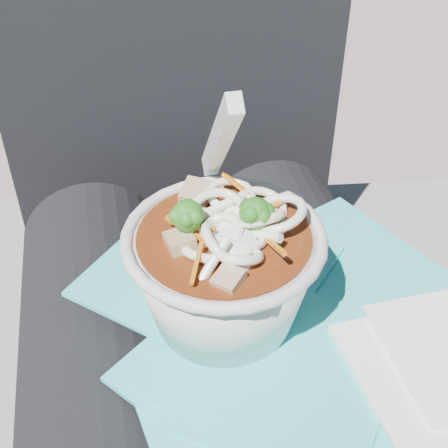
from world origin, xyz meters
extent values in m
cube|color=slate|center=(0.00, 0.15, 0.22)|extent=(1.06, 0.63, 0.44)
cylinder|color=black|center=(-0.10, 0.00, 0.52)|extent=(0.15, 0.48, 0.15)
cylinder|color=black|center=(0.10, 0.00, 0.52)|extent=(0.15, 0.48, 0.15)
cube|color=black|center=(0.00, 0.32, 0.74)|extent=(0.34, 0.18, 0.50)
cube|color=#2EC1BE|center=(0.03, -0.04, 0.60)|extent=(0.25, 0.25, 0.00)
cube|color=#2EC1BE|center=(0.04, -0.02, 0.60)|extent=(0.17, 0.17, 0.00)
cube|color=#2EC1BE|center=(0.03, -0.04, 0.60)|extent=(0.22, 0.21, 0.00)
cube|color=#2EC1BE|center=(0.10, -0.03, 0.60)|extent=(0.16, 0.16, 0.00)
cube|color=#2EC1BE|center=(0.07, 0.00, 0.60)|extent=(0.15, 0.11, 0.00)
cube|color=#2EC1BE|center=(0.11, 0.02, 0.60)|extent=(0.23, 0.24, 0.00)
cube|color=#2EC1BE|center=(0.02, -0.08, 0.61)|extent=(0.13, 0.10, 0.00)
cube|color=#2EC1BE|center=(0.00, 0.06, 0.61)|extent=(0.24, 0.24, 0.00)
cube|color=#2EC1BE|center=(0.04, -0.06, 0.61)|extent=(0.19, 0.20, 0.00)
cube|color=white|center=(0.13, -0.08, 0.61)|extent=(0.12, 0.12, 0.00)
torus|color=silver|center=(0.00, 0.00, 0.69)|extent=(0.14, 0.14, 0.01)
cylinder|color=#4D1F0B|center=(0.00, 0.00, 0.68)|extent=(0.12, 0.12, 0.01)
torus|color=white|center=(0.01, 0.04, 0.70)|extent=(0.05, 0.05, 0.01)
torus|color=white|center=(0.02, 0.00, 0.70)|extent=(0.04, 0.04, 0.03)
torus|color=white|center=(0.01, 0.00, 0.69)|extent=(0.05, 0.05, 0.03)
torus|color=white|center=(0.03, 0.02, 0.69)|extent=(0.05, 0.05, 0.02)
torus|color=white|center=(-0.02, -0.01, 0.69)|extent=(0.05, 0.04, 0.02)
torus|color=white|center=(0.00, 0.01, 0.69)|extent=(0.04, 0.04, 0.02)
torus|color=white|center=(0.00, 0.02, 0.70)|extent=(0.06, 0.06, 0.03)
torus|color=white|center=(0.00, 0.00, 0.70)|extent=(0.04, 0.04, 0.02)
torus|color=white|center=(0.00, -0.02, 0.69)|extent=(0.04, 0.04, 0.03)
torus|color=white|center=(0.00, -0.01, 0.69)|extent=(0.05, 0.07, 0.05)
torus|color=white|center=(0.00, 0.00, 0.70)|extent=(0.04, 0.04, 0.01)
torus|color=white|center=(0.04, 0.01, 0.70)|extent=(0.06, 0.06, 0.02)
cylinder|color=white|center=(-0.01, 0.02, 0.70)|extent=(0.04, 0.01, 0.02)
cylinder|color=white|center=(-0.01, 0.02, 0.70)|extent=(0.03, 0.01, 0.02)
cylinder|color=white|center=(0.02, -0.01, 0.70)|extent=(0.03, 0.03, 0.02)
cylinder|color=white|center=(-0.01, -0.03, 0.70)|extent=(0.03, 0.02, 0.02)
cylinder|color=#71A14E|center=(0.02, 0.00, 0.69)|extent=(0.01, 0.01, 0.01)
sphere|color=#185D15|center=(0.02, 0.00, 0.71)|extent=(0.02, 0.02, 0.02)
sphere|color=#185D15|center=(0.02, 0.01, 0.71)|extent=(0.01, 0.01, 0.01)
sphere|color=#185D15|center=(0.02, -0.01, 0.71)|extent=(0.01, 0.01, 0.01)
sphere|color=#185D15|center=(0.02, 0.00, 0.71)|extent=(0.01, 0.01, 0.01)
sphere|color=#185D15|center=(0.03, 0.00, 0.71)|extent=(0.01, 0.01, 0.01)
cylinder|color=#71A14E|center=(-0.03, 0.01, 0.69)|extent=(0.01, 0.01, 0.01)
sphere|color=#185D15|center=(-0.03, 0.01, 0.71)|extent=(0.02, 0.02, 0.02)
sphere|color=#185D15|center=(-0.03, 0.01, 0.71)|extent=(0.01, 0.01, 0.01)
sphere|color=#185D15|center=(-0.03, 0.00, 0.71)|extent=(0.01, 0.01, 0.01)
sphere|color=#185D15|center=(-0.02, 0.02, 0.71)|extent=(0.01, 0.01, 0.01)
sphere|color=#185D15|center=(-0.02, 0.00, 0.71)|extent=(0.01, 0.01, 0.01)
cube|color=orange|center=(0.03, -0.03, 0.70)|extent=(0.01, 0.03, 0.01)
cube|color=orange|center=(-0.02, 0.01, 0.70)|extent=(0.03, 0.03, 0.01)
cube|color=orange|center=(0.02, 0.01, 0.70)|extent=(0.05, 0.02, 0.01)
cube|color=orange|center=(-0.03, -0.03, 0.70)|extent=(0.02, 0.03, 0.01)
cube|color=orange|center=(0.02, 0.04, 0.70)|extent=(0.03, 0.03, 0.02)
cube|color=orange|center=(-0.03, 0.01, 0.70)|extent=(0.03, 0.03, 0.01)
cube|color=orange|center=(-0.02, 0.01, 0.69)|extent=(0.01, 0.04, 0.01)
cube|color=orange|center=(0.01, 0.03, 0.69)|extent=(0.01, 0.05, 0.01)
cube|color=#9B7757|center=(0.03, 0.00, 0.69)|extent=(0.03, 0.03, 0.02)
cube|color=#9B7757|center=(-0.01, 0.05, 0.69)|extent=(0.03, 0.03, 0.02)
cube|color=#9B7757|center=(-0.03, 0.00, 0.69)|extent=(0.02, 0.02, 0.01)
cube|color=#9B7757|center=(-0.01, -0.04, 0.69)|extent=(0.03, 0.03, 0.01)
ellipsoid|color=white|center=(0.00, -0.01, 0.69)|extent=(0.03, 0.04, 0.01)
cube|color=white|center=(0.00, 0.04, 0.74)|extent=(0.01, 0.09, 0.11)
camera|label=1|loc=(-0.07, -0.32, 0.96)|focal=50.00mm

